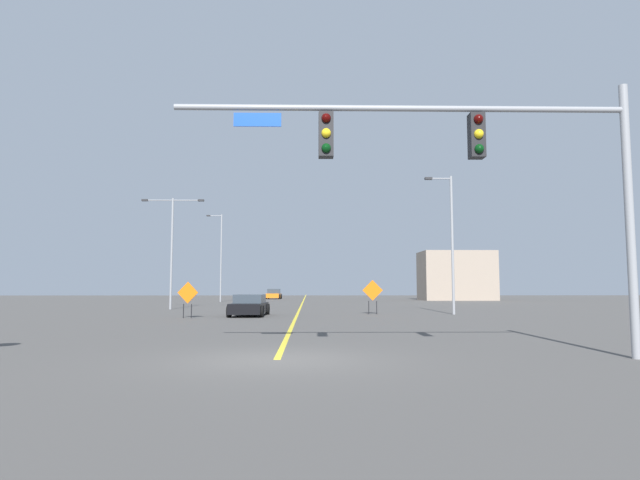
# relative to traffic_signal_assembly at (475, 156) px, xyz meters

# --- Properties ---
(ground) EXTENTS (193.81, 193.81, 0.00)m
(ground) POSITION_rel_traffic_signal_assembly_xyz_m (-4.56, 0.01, -4.65)
(ground) COLOR #4C4947
(road_centre_stripe) EXTENTS (0.16, 107.67, 0.01)m
(road_centre_stripe) POSITION_rel_traffic_signal_assembly_xyz_m (-4.56, 53.85, -4.65)
(road_centre_stripe) COLOR yellow
(road_centre_stripe) RESTS_ON ground
(traffic_signal_assembly) EXTENTS (10.63, 0.44, 6.37)m
(traffic_signal_assembly) POSITION_rel_traffic_signal_assembly_xyz_m (0.00, 0.00, 0.00)
(traffic_signal_assembly) COLOR gray
(traffic_signal_assembly) RESTS_ON ground
(street_lamp_far_right) EXTENTS (1.68, 0.24, 8.38)m
(street_lamp_far_right) POSITION_rel_traffic_signal_assembly_xyz_m (4.68, 19.93, -0.06)
(street_lamp_far_right) COLOR gray
(street_lamp_far_right) RESTS_ON ground
(street_lamp_near_left) EXTENTS (4.63, 0.24, 8.26)m
(street_lamp_near_left) POSITION_rel_traffic_signal_assembly_xyz_m (-14.07, 27.75, 0.31)
(street_lamp_near_left) COLOR gray
(street_lamp_near_left) RESTS_ON ground
(street_lamp_far_left) EXTENTS (1.80, 0.24, 9.88)m
(street_lamp_far_left) POSITION_rel_traffic_signal_assembly_xyz_m (-13.93, 48.45, 0.71)
(street_lamp_far_left) COLOR gray
(street_lamp_far_left) RESTS_ON ground
(construction_sign_right_lane) EXTENTS (1.13, 0.25, 1.91)m
(construction_sign_right_lane) POSITION_rel_traffic_signal_assembly_xyz_m (-10.25, 16.38, -3.44)
(construction_sign_right_lane) COLOR orange
(construction_sign_right_lane) RESTS_ON ground
(construction_sign_right_shoulder) EXTENTS (1.24, 0.13, 2.06)m
(construction_sign_right_shoulder) POSITION_rel_traffic_signal_assembly_xyz_m (-0.02, 20.24, -3.34)
(construction_sign_right_shoulder) COLOR orange
(construction_sign_right_shoulder) RESTS_ON ground
(car_orange_passing) EXTENTS (2.15, 4.27, 1.40)m
(car_orange_passing) POSITION_rel_traffic_signal_assembly_xyz_m (-8.84, 63.65, -3.99)
(car_orange_passing) COLOR orange
(car_orange_passing) RESTS_ON ground
(car_black_far) EXTENTS (2.07, 4.43, 1.21)m
(car_black_far) POSITION_rel_traffic_signal_assembly_xyz_m (-7.25, 18.61, -4.07)
(car_black_far) COLOR black
(car_black_far) RESTS_ON ground
(roadside_building_east) EXTENTS (8.93, 5.97, 6.16)m
(roadside_building_east) POSITION_rel_traffic_signal_assembly_xyz_m (14.83, 55.69, -1.57)
(roadside_building_east) COLOR gray
(roadside_building_east) RESTS_ON ground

